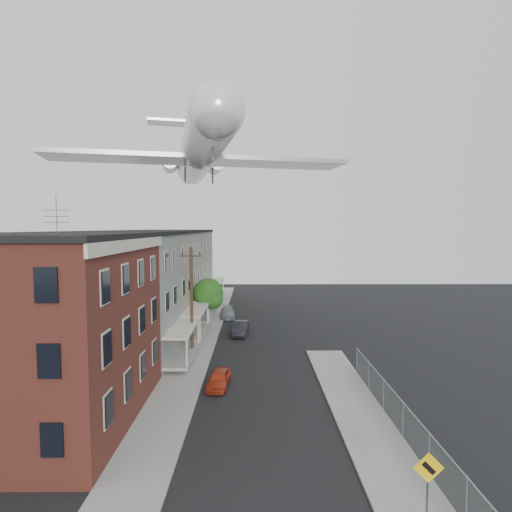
{
  "coord_description": "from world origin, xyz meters",
  "views": [
    {
      "loc": [
        -0.49,
        -14.33,
        10.6
      ],
      "look_at": [
        -0.36,
        9.78,
        8.88
      ],
      "focal_mm": 28.0,
      "sensor_mm": 36.0,
      "label": 1
    }
  ],
  "objects": [
    {
      "name": "car_far",
      "position": [
        -3.6,
        32.11,
        0.59
      ],
      "size": [
        1.94,
        4.18,
        1.18
      ],
      "primitive_type": "imported",
      "rotation": [
        0.0,
        0.0,
        0.07
      ],
      "color": "slate",
      "rests_on": "ground"
    },
    {
      "name": "utility_pole",
      "position": [
        -5.6,
        18.0,
        4.67
      ],
      "size": [
        1.8,
        0.26,
        9.0
      ],
      "color": "black",
      "rests_on": "ground"
    },
    {
      "name": "row_house_e",
      "position": [
        -11.96,
        44.5,
        5.13
      ],
      "size": [
        11.98,
        7.0,
        10.3
      ],
      "color": "slate",
      "rests_on": "ground"
    },
    {
      "name": "ground",
      "position": [
        0.0,
        0.0,
        0.0
      ],
      "size": [
        120.0,
        120.0,
        0.0
      ],
      "primitive_type": "plane",
      "color": "black",
      "rests_on": "ground"
    },
    {
      "name": "row_house_d",
      "position": [
        -11.96,
        37.5,
        5.13
      ],
      "size": [
        11.98,
        7.0,
        10.3
      ],
      "color": "#6F6457",
      "rests_on": "ground"
    },
    {
      "name": "airplane",
      "position": [
        -5.89,
        25.51,
        18.03
      ],
      "size": [
        27.6,
        31.54,
        9.07
      ],
      "color": "silver",
      "rests_on": "ground"
    },
    {
      "name": "sidewalk_left",
      "position": [
        -5.5,
        24.0,
        0.06
      ],
      "size": [
        3.0,
        62.0,
        0.12
      ],
      "primitive_type": "cube",
      "color": "gray",
      "rests_on": "ground"
    },
    {
      "name": "row_house_a",
      "position": [
        -11.96,
        16.5,
        5.13
      ],
      "size": [
        11.98,
        7.0,
        10.3
      ],
      "color": "slate",
      "rests_on": "ground"
    },
    {
      "name": "chainlink_fence",
      "position": [
        7.0,
        5.0,
        1.0
      ],
      "size": [
        0.06,
        18.06,
        1.9
      ],
      "color": "gray",
      "rests_on": "ground"
    },
    {
      "name": "row_house_c",
      "position": [
        -11.96,
        30.5,
        5.13
      ],
      "size": [
        11.98,
        7.0,
        10.3
      ],
      "color": "slate",
      "rests_on": "ground"
    },
    {
      "name": "curb_left",
      "position": [
        -4.05,
        24.0,
        0.07
      ],
      "size": [
        0.15,
        62.0,
        0.14
      ],
      "primitive_type": "cube",
      "color": "gray",
      "rests_on": "ground"
    },
    {
      "name": "car_mid",
      "position": [
        -1.8,
        24.52,
        0.65
      ],
      "size": [
        1.72,
        4.07,
        1.31
      ],
      "primitive_type": "imported",
      "rotation": [
        0.0,
        0.0,
        -0.09
      ],
      "color": "black",
      "rests_on": "ground"
    },
    {
      "name": "sidewalk_right",
      "position": [
        5.5,
        6.0,
        0.06
      ],
      "size": [
        3.0,
        26.0,
        0.12
      ],
      "primitive_type": "cube",
      "color": "gray",
      "rests_on": "ground"
    },
    {
      "name": "curb_right",
      "position": [
        4.05,
        6.0,
        0.07
      ],
      "size": [
        0.15,
        26.0,
        0.14
      ],
      "primitive_type": "cube",
      "color": "gray",
      "rests_on": "ground"
    },
    {
      "name": "warning_sign",
      "position": [
        5.6,
        -1.03,
        1.88
      ],
      "size": [
        1.1,
        0.11,
        2.8
      ],
      "color": "#515156",
      "rests_on": "ground"
    },
    {
      "name": "corner_building",
      "position": [
        -12.0,
        7.0,
        5.16
      ],
      "size": [
        10.31,
        12.3,
        12.15
      ],
      "color": "#371511",
      "rests_on": "ground"
    },
    {
      "name": "street_tree",
      "position": [
        -5.27,
        27.92,
        3.45
      ],
      "size": [
        3.22,
        3.2,
        5.2
      ],
      "color": "black",
      "rests_on": "ground"
    },
    {
      "name": "car_near",
      "position": [
        -2.82,
        11.56,
        0.56
      ],
      "size": [
        1.61,
        3.41,
        1.12
      ],
      "primitive_type": "imported",
      "rotation": [
        0.0,
        0.0,
        -0.09
      ],
      "color": "#AD3116",
      "rests_on": "ground"
    },
    {
      "name": "row_house_b",
      "position": [
        -11.96,
        23.5,
        5.13
      ],
      "size": [
        11.98,
        7.0,
        10.3
      ],
      "color": "#6F6457",
      "rests_on": "ground"
    }
  ]
}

